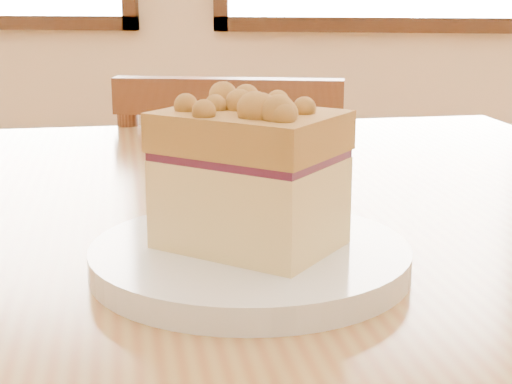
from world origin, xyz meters
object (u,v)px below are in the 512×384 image
(cafe_table_main, at_px, (41,293))
(cake_slice, at_px, (250,168))
(cafe_chair_main, at_px, (241,300))
(plate, at_px, (250,258))

(cafe_table_main, distance_m, cake_slice, 0.31)
(cafe_table_main, height_order, cafe_chair_main, cafe_chair_main)
(plate, bearing_deg, cake_slice, 24.73)
(cafe_table_main, relative_size, cafe_chair_main, 1.86)
(cafe_chair_main, relative_size, cake_slice, 5.50)
(cafe_chair_main, bearing_deg, plate, 98.13)
(plate, bearing_deg, cafe_chair_main, 100.08)
(cake_slice, bearing_deg, plate, -131.90)
(cafe_table_main, distance_m, cafe_chair_main, 0.65)
(cafe_chair_main, distance_m, cake_slice, 0.84)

